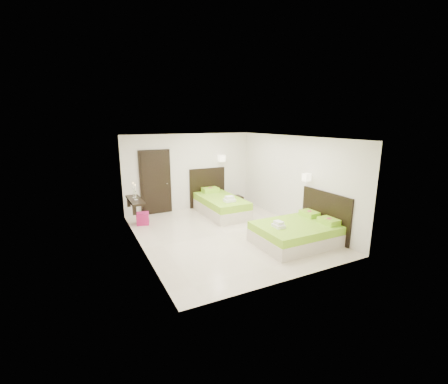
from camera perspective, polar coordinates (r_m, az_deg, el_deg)
name	(u,v)px	position (r m, az deg, el deg)	size (l,w,h in m)	color
floor	(226,234)	(8.28, 0.32, -7.93)	(5.50, 5.50, 0.00)	beige
bed_single	(220,204)	(9.92, -0.81, -2.30)	(1.34, 2.23, 1.84)	beige
bed_double	(298,232)	(7.82, 13.94, -7.36)	(1.97, 1.67, 1.62)	beige
nightstand	(235,202)	(10.64, 2.13, -1.91)	(0.47, 0.42, 0.42)	black
ottoman	(143,219)	(9.28, -15.21, -4.90)	(0.35, 0.35, 0.35)	#A21552
door	(156,183)	(10.04, -12.89, 1.77)	(1.02, 0.15, 2.14)	black
console_shelf	(135,200)	(8.87, -16.62, -1.52)	(0.35, 1.20, 0.78)	black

